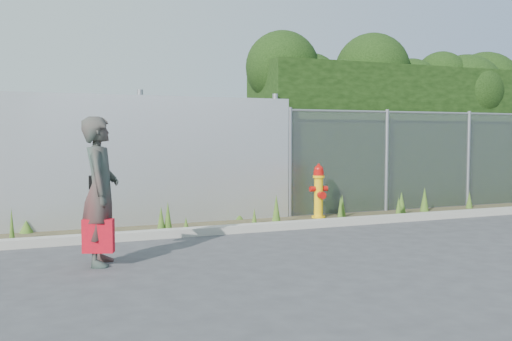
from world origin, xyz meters
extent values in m
plane|color=#3C3B3E|center=(0.00, 0.00, 0.00)|extent=(80.00, 80.00, 0.00)
cube|color=#9E9A8E|center=(0.00, 1.80, 0.06)|extent=(16.00, 0.22, 0.12)
cube|color=#443C27|center=(0.00, 2.40, 0.01)|extent=(16.00, 1.20, 0.01)
cone|color=#355B1B|center=(-1.19, 2.15, 0.12)|extent=(0.10, 0.10, 0.23)
cone|color=#355B1B|center=(3.84, 2.60, 0.24)|extent=(0.18, 0.18, 0.49)
cone|color=#355B1B|center=(0.08, 2.38, 0.14)|extent=(0.09, 0.09, 0.28)
cone|color=#355B1B|center=(0.03, 3.02, 0.10)|extent=(0.19, 0.19, 0.21)
cone|color=#355B1B|center=(-2.42, 2.20, 0.21)|extent=(0.12, 0.12, 0.41)
cone|color=#355B1B|center=(-1.58, 2.18, 0.21)|extent=(0.14, 0.14, 0.42)
cone|color=#355B1B|center=(5.02, 2.64, 0.18)|extent=(0.14, 0.14, 0.36)
cone|color=#355B1B|center=(-3.72, 2.31, 0.24)|extent=(0.08, 0.08, 0.49)
cone|color=#355B1B|center=(3.09, 2.35, 0.22)|extent=(0.20, 0.20, 0.45)
cone|color=#355B1B|center=(1.90, 2.53, 0.22)|extent=(0.15, 0.15, 0.44)
cone|color=#355B1B|center=(1.80, 2.43, 0.20)|extent=(0.11, 0.11, 0.41)
cone|color=#355B1B|center=(0.42, 2.23, 0.26)|extent=(0.16, 0.16, 0.52)
cone|color=#355B1B|center=(-1.47, 2.20, 0.24)|extent=(0.14, 0.14, 0.49)
cone|color=#355B1B|center=(-3.53, 2.93, 0.10)|extent=(0.22, 0.22, 0.21)
cone|color=#355B1B|center=(3.02, 2.29, 0.11)|extent=(0.20, 0.20, 0.22)
cone|color=#355B1B|center=(2.82, 2.08, 0.20)|extent=(0.13, 0.13, 0.39)
cube|color=#ADB0B4|center=(-3.25, 3.00, 1.10)|extent=(8.50, 0.08, 2.20)
cylinder|color=gray|center=(-1.70, 3.12, 1.15)|extent=(0.10, 0.10, 2.30)
cylinder|color=gray|center=(0.80, 3.12, 1.15)|extent=(0.10, 0.10, 2.30)
cube|color=gray|center=(4.25, 3.00, 1.00)|extent=(6.50, 0.03, 2.00)
cylinder|color=gray|center=(4.25, 3.00, 2.00)|extent=(6.50, 0.04, 0.04)
cylinder|color=gray|center=(1.05, 3.00, 1.02)|extent=(0.07, 0.07, 2.05)
cylinder|color=gray|center=(3.20, 3.00, 1.02)|extent=(0.07, 0.07, 2.05)
cylinder|color=gray|center=(5.30, 3.00, 1.02)|extent=(0.07, 0.07, 2.05)
cube|color=black|center=(4.55, 4.00, 1.50)|extent=(7.30, 1.60, 3.00)
sphere|color=black|center=(1.43, 4.17, 2.92)|extent=(1.51, 1.51, 1.51)
sphere|color=black|center=(2.04, 4.10, 2.59)|extent=(1.31, 1.31, 1.31)
sphere|color=black|center=(3.05, 4.09, 2.32)|extent=(1.76, 1.76, 1.76)
sphere|color=black|center=(3.55, 4.06, 2.94)|extent=(1.63, 1.63, 1.63)
sphere|color=black|center=(4.68, 4.21, 2.53)|extent=(1.51, 1.51, 1.51)
sphere|color=black|center=(5.41, 4.03, 2.85)|extent=(1.21, 1.21, 1.21)
sphere|color=black|center=(6.05, 3.95, 2.54)|extent=(1.74, 1.74, 1.74)
sphere|color=black|center=(6.83, 4.15, 2.67)|extent=(1.75, 1.75, 1.75)
cylinder|color=yellow|center=(1.45, 2.63, 0.03)|extent=(0.25, 0.25, 0.05)
cylinder|color=yellow|center=(1.45, 2.63, 0.38)|extent=(0.16, 0.16, 0.76)
cylinder|color=yellow|center=(1.45, 2.63, 0.78)|extent=(0.21, 0.21, 0.04)
cylinder|color=#B20F0A|center=(1.45, 2.63, 0.84)|extent=(0.19, 0.19, 0.09)
sphere|color=#B20F0A|center=(1.45, 2.63, 0.90)|extent=(0.17, 0.17, 0.17)
cylinder|color=#B20F0A|center=(1.45, 2.63, 0.99)|extent=(0.04, 0.04, 0.04)
cylinder|color=#B20F0A|center=(1.33, 2.63, 0.55)|extent=(0.09, 0.10, 0.10)
cylinder|color=#B20F0A|center=(1.58, 2.63, 0.55)|extent=(0.09, 0.10, 0.10)
cylinder|color=#B20F0A|center=(1.45, 2.50, 0.45)|extent=(0.13, 0.11, 0.13)
imported|color=#0E5A4C|center=(-2.73, 0.34, 0.87)|extent=(0.57, 0.72, 1.75)
cube|color=#AD091A|center=(-2.78, 0.18, 0.37)|extent=(0.35, 0.13, 0.39)
cylinder|color=#AD091A|center=(-2.78, 0.18, 0.63)|extent=(0.17, 0.01, 0.01)
cube|color=black|center=(-2.72, 0.59, 0.96)|extent=(0.22, 0.09, 0.16)
camera|label=1|loc=(-3.59, -6.53, 1.53)|focal=40.00mm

